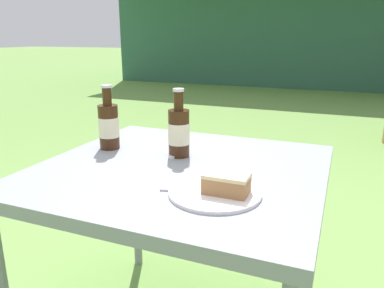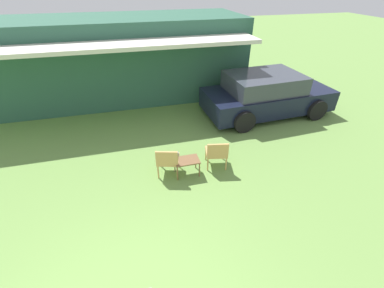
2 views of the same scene
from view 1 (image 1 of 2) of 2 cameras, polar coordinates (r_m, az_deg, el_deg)
The scene contains 7 objects.
cabin_building at distance 10.09m, azimuth 20.58°, elevation 17.12°, with size 10.02×4.35×2.91m.
patio_table at distance 1.28m, azimuth -1.70°, elevation -6.06°, with size 0.93×0.88×0.73m.
cake_on_plate at distance 1.03m, azimuth 4.25°, elevation -6.80°, with size 0.26×0.26×0.07m.
cola_bottle_near at distance 1.33m, azimuth -2.02°, elevation 1.94°, with size 0.08×0.08×0.24m.
cola_bottle_far at distance 1.46m, azimuth -12.58°, elevation 2.84°, with size 0.08×0.08×0.24m.
fork at distance 1.05m, azimuth 0.37°, elevation -7.11°, with size 0.19×0.07×0.01m.
loose_bottle_cap at distance 1.34m, azimuth -3.00°, elevation -1.91°, with size 0.03×0.03×0.01m.
Camera 1 is at (0.48, -1.08, 1.15)m, focal length 35.00 mm.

